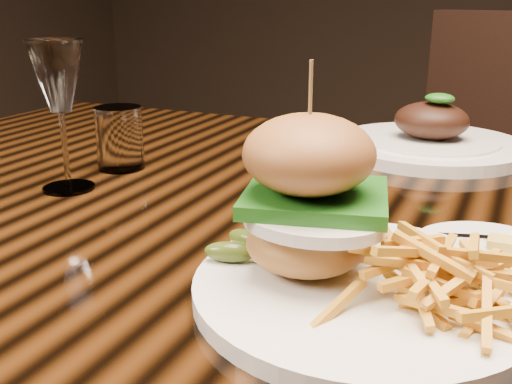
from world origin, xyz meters
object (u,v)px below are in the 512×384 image
at_px(dining_table, 354,268).
at_px(chair_far, 483,184).
at_px(far_dish, 430,141).
at_px(wine_glass, 58,81).
at_px(burger_plate, 353,242).

relative_size(dining_table, chair_far, 1.68).
xyz_separation_m(far_dish, chair_far, (0.06, 0.58, -0.23)).
relative_size(dining_table, wine_glass, 8.57).
xyz_separation_m(burger_plate, wine_glass, (-0.41, 0.13, 0.09)).
distance_m(wine_glass, chair_far, 1.12).
bearing_deg(wine_glass, dining_table, 12.79).
bearing_deg(dining_table, far_dish, 83.89).
xyz_separation_m(burger_plate, far_dish, (-0.02, 0.51, -0.03)).
height_order(wine_glass, far_dish, wine_glass).
bearing_deg(far_dish, chair_far, 84.12).
bearing_deg(burger_plate, dining_table, 102.30).
xyz_separation_m(dining_table, chair_far, (0.09, 0.89, -0.13)).
bearing_deg(wine_glass, burger_plate, -17.52).
relative_size(burger_plate, wine_glass, 1.49).
distance_m(burger_plate, wine_glass, 0.44).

